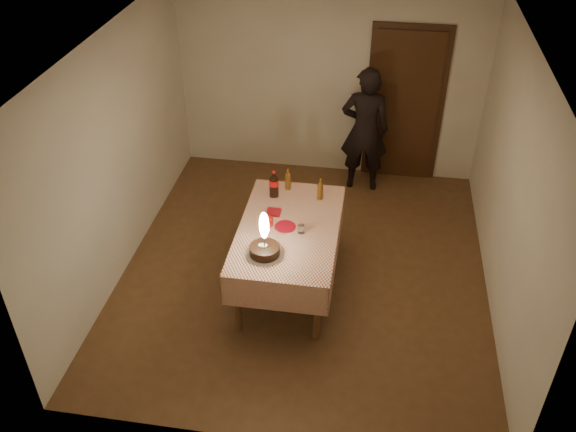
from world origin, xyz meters
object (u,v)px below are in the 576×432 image
object	(u,v)px
cola_bottle	(274,184)
birthday_cake	(265,245)
red_plate	(285,226)
amber_bottle_left	(288,180)
clear_cup	(301,229)
dining_table	(289,235)
red_cup	(269,222)
photographer	(365,130)
amber_bottle_right	(320,189)

from	to	relation	value
cola_bottle	birthday_cake	bearing A→B (deg)	-84.91
red_plate	amber_bottle_left	distance (m)	0.73
birthday_cake	clear_cup	world-z (taller)	birthday_cake
dining_table	cola_bottle	size ratio (longest dim) A/B	5.42
cola_bottle	amber_bottle_left	distance (m)	0.21
dining_table	red_cup	distance (m)	0.26
cola_bottle	photographer	xyz separation A→B (m)	(0.90, 1.59, -0.08)
dining_table	amber_bottle_left	size ratio (longest dim) A/B	6.75
clear_cup	amber_bottle_right	xyz separation A→B (m)	(0.12, 0.64, 0.07)
dining_table	photographer	world-z (taller)	photographer
birthday_cake	red_cup	xyz separation A→B (m)	(-0.04, 0.46, -0.06)
cola_bottle	dining_table	bearing A→B (deg)	-65.52
dining_table	amber_bottle_right	bearing A→B (deg)	66.13
red_cup	photographer	xyz separation A→B (m)	(0.86, 2.15, 0.02)
red_plate	amber_bottle_right	bearing A→B (deg)	63.11
photographer	dining_table	bearing A→B (deg)	-106.93
red_cup	amber_bottle_right	world-z (taller)	amber_bottle_right
birthday_cake	amber_bottle_left	bearing A→B (deg)	88.28
dining_table	photographer	distance (m)	2.24
cola_bottle	red_cup	bearing A→B (deg)	-85.25
red_cup	amber_bottle_right	xyz separation A→B (m)	(0.46, 0.58, 0.07)
amber_bottle_left	photographer	bearing A→B (deg)	61.36
red_plate	photographer	bearing A→B (deg)	72.16
birthday_cake	clear_cup	distance (m)	0.50
amber_bottle_left	amber_bottle_right	distance (m)	0.41
birthday_cake	red_plate	xyz separation A→B (m)	(0.12, 0.47, -0.11)
red_plate	photographer	distance (m)	2.25
red_cup	dining_table	bearing A→B (deg)	1.45
red_plate	cola_bottle	xyz separation A→B (m)	(-0.21, 0.55, 0.15)
dining_table	birthday_cake	bearing A→B (deg)	-108.78
cola_bottle	amber_bottle_left	world-z (taller)	cola_bottle
dining_table	birthday_cake	xyz separation A→B (m)	(-0.16, -0.47, 0.22)
red_cup	amber_bottle_left	bearing A→B (deg)	83.67
dining_table	amber_bottle_right	world-z (taller)	amber_bottle_right
dining_table	red_cup	world-z (taller)	red_cup
photographer	clear_cup	bearing A→B (deg)	-103.11
birthday_cake	red_cup	world-z (taller)	birthday_cake
clear_cup	amber_bottle_right	world-z (taller)	amber_bottle_right
red_cup	amber_bottle_left	world-z (taller)	amber_bottle_left
photographer	amber_bottle_right	bearing A→B (deg)	-104.24
red_cup	clear_cup	bearing A→B (deg)	-10.38
birthday_cake	red_plate	size ratio (longest dim) A/B	2.22
dining_table	amber_bottle_right	size ratio (longest dim) A/B	6.75
clear_cup	red_cup	bearing A→B (deg)	169.62
dining_table	birthday_cake	world-z (taller)	birthday_cake
cola_bottle	clear_cup	bearing A→B (deg)	-57.88
amber_bottle_left	amber_bottle_right	world-z (taller)	same
clear_cup	amber_bottle_left	world-z (taller)	amber_bottle_left
dining_table	amber_bottle_left	distance (m)	0.76
amber_bottle_right	photographer	distance (m)	1.62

